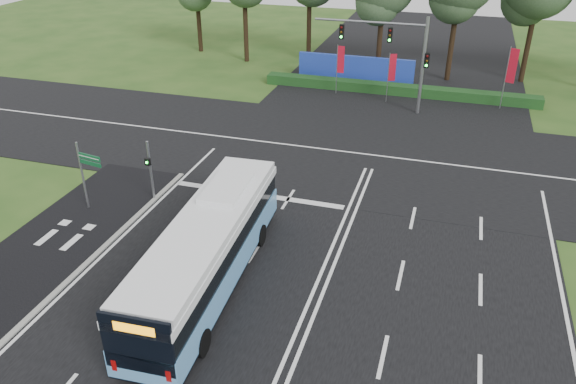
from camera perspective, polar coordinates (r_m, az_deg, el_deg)
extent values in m
plane|color=#274A18|center=(25.24, 3.87, -7.18)|extent=(120.00, 120.00, 0.00)
cube|color=black|center=(25.23, 3.87, -7.15)|extent=(20.00, 120.00, 0.04)
cube|color=black|center=(35.53, 8.46, 3.72)|extent=(120.00, 14.00, 0.05)
cube|color=black|center=(28.13, -23.45, -5.60)|extent=(5.00, 18.00, 0.06)
cube|color=gray|center=(26.74, -19.45, -6.56)|extent=(0.25, 18.00, 0.12)
cube|color=#5B9AD3|center=(23.50, -8.01, -7.24)|extent=(3.15, 12.17, 1.10)
cube|color=black|center=(23.79, -7.93, -8.22)|extent=(3.12, 12.11, 0.30)
cube|color=black|center=(22.93, -8.18, -5.19)|extent=(3.04, 11.98, 0.95)
cube|color=white|center=(22.61, -8.28, -3.92)|extent=(3.15, 12.17, 0.35)
cube|color=white|center=(22.43, -8.35, -3.16)|extent=(3.07, 11.69, 0.35)
cube|color=white|center=(24.30, -6.24, 0.44)|extent=(1.77, 3.09, 0.25)
cube|color=black|center=(18.73, -15.04, -14.78)|extent=(2.44, 0.25, 2.21)
cube|color=orange|center=(18.24, -15.37, -13.24)|extent=(1.41, 0.13, 0.35)
cylinder|color=black|center=(26.81, -7.65, -3.72)|extent=(0.34, 1.06, 1.04)
cylinder|color=black|center=(26.12, -2.82, -4.41)|extent=(0.34, 1.06, 1.04)
cylinder|color=black|center=(21.62, -14.65, -13.56)|extent=(0.34, 1.06, 1.04)
cylinder|color=black|center=(20.76, -8.70, -14.90)|extent=(0.34, 1.06, 1.04)
cylinder|color=gray|center=(30.22, -13.77, 2.08)|extent=(0.13, 0.13, 3.37)
cube|color=black|center=(29.82, -14.07, 3.01)|extent=(0.29, 0.21, 0.38)
sphere|color=#19F233|center=(29.74, -14.17, 2.93)|extent=(0.13, 0.13, 0.13)
cylinder|color=gray|center=(30.24, -20.13, 1.51)|extent=(0.11, 0.11, 3.74)
cube|color=#0D4B28|center=(29.26, -19.56, 3.36)|extent=(1.39, 0.30, 0.28)
cube|color=#0D4B28|center=(29.39, -19.46, 2.78)|extent=(1.39, 0.30, 0.21)
cube|color=white|center=(29.24, -19.60, 3.33)|extent=(1.29, 0.24, 0.04)
cylinder|color=gray|center=(45.97, 4.98, 12.26)|extent=(0.06, 0.06, 4.00)
cube|color=red|center=(45.70, 5.40, 13.25)|extent=(0.53, 0.07, 2.13)
cylinder|color=gray|center=(44.52, 10.12, 11.32)|extent=(0.06, 0.06, 3.88)
cube|color=red|center=(44.35, 10.57, 12.33)|extent=(0.50, 0.21, 2.07)
cylinder|color=gray|center=(45.28, 21.20, 10.71)|extent=(0.07, 0.07, 4.72)
cube|color=red|center=(44.92, 21.84, 11.80)|extent=(0.60, 0.27, 2.52)
cylinder|color=gray|center=(42.16, 13.51, 12.24)|extent=(0.24, 0.24, 7.00)
cylinder|color=gray|center=(41.91, 8.32, 16.71)|extent=(8.00, 0.16, 0.16)
cube|color=black|center=(41.87, 10.33, 15.43)|extent=(0.32, 0.28, 1.05)
cube|color=black|center=(42.43, 5.48, 15.91)|extent=(0.32, 0.28, 1.05)
cube|color=black|center=(42.02, 13.94, 12.85)|extent=(0.32, 0.28, 1.05)
cube|color=#163D16|center=(47.01, 11.08, 10.17)|extent=(22.00, 1.20, 0.80)
cube|color=#203CAF|center=(49.71, 6.86, 12.33)|extent=(10.00, 0.30, 2.20)
cylinder|color=black|center=(59.60, -9.08, 17.19)|extent=(0.44, 0.44, 6.94)
cylinder|color=black|center=(55.13, -4.36, 17.38)|extent=(0.44, 0.44, 8.49)
cylinder|color=black|center=(55.09, 2.16, 17.45)|extent=(0.44, 0.44, 8.51)
cylinder|color=black|center=(51.51, 9.35, 15.66)|extent=(0.44, 0.44, 7.30)
cylinder|color=black|center=(50.92, 16.43, 15.24)|extent=(0.44, 0.44, 8.12)
cylinder|color=black|center=(52.55, 23.33, 14.26)|extent=(0.44, 0.44, 7.69)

